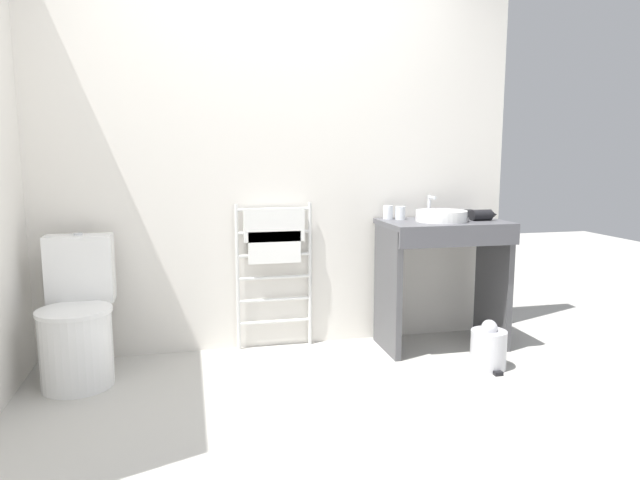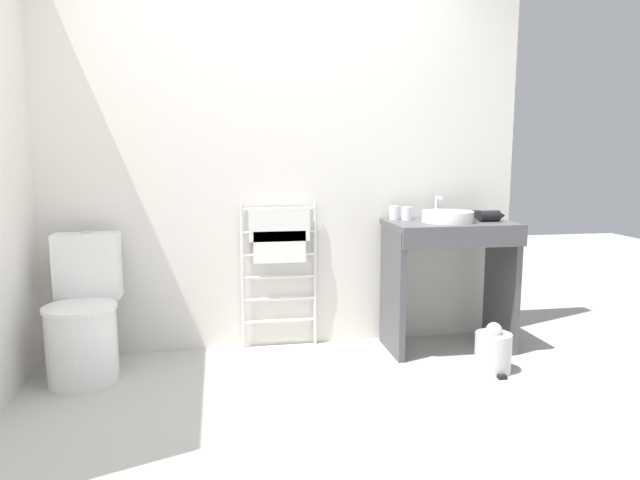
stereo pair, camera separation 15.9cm
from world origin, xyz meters
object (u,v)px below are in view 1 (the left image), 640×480
(sink_basin, at_px, (441,216))
(hair_dryer, at_px, (481,215))
(cup_near_edge, at_px, (400,213))
(trash_bin, at_px, (488,348))
(towel_radiator, at_px, (274,245))
(cup_near_wall, at_px, (388,212))
(toilet, at_px, (77,325))

(sink_basin, relative_size, hair_dryer, 1.85)
(cup_near_edge, distance_m, hair_dryer, 0.54)
(sink_basin, distance_m, trash_bin, 0.89)
(towel_radiator, relative_size, cup_near_wall, 10.61)
(sink_basin, xyz_separation_m, hair_dryer, (0.29, -0.00, -0.00))
(sink_basin, xyz_separation_m, cup_near_wall, (-0.30, 0.20, 0.01))
(cup_near_wall, height_order, cup_near_edge, cup_near_wall)
(cup_near_wall, height_order, hair_dryer, cup_near_wall)
(towel_radiator, bearing_deg, sink_basin, -12.56)
(toilet, height_order, towel_radiator, towel_radiator)
(trash_bin, bearing_deg, cup_near_wall, 125.16)
(cup_near_wall, xyz_separation_m, hair_dryer, (0.59, -0.20, -0.01))
(toilet, height_order, cup_near_edge, cup_near_edge)
(hair_dryer, height_order, trash_bin, hair_dryer)
(hair_dryer, bearing_deg, toilet, -178.25)
(cup_near_edge, relative_size, trash_bin, 0.29)
(towel_radiator, bearing_deg, toilet, -164.98)
(towel_radiator, distance_m, sink_basin, 1.12)
(towel_radiator, xyz_separation_m, sink_basin, (1.07, -0.24, 0.20))
(toilet, bearing_deg, towel_radiator, 15.02)
(toilet, bearing_deg, sink_basin, 1.99)
(toilet, xyz_separation_m, hair_dryer, (2.54, 0.08, 0.56))
(toilet, bearing_deg, cup_near_edge, 6.66)
(sink_basin, distance_m, cup_near_wall, 0.36)
(cup_near_edge, bearing_deg, towel_radiator, 174.57)
(towel_radiator, distance_m, cup_near_wall, 0.80)
(towel_radiator, height_order, sink_basin, towel_radiator)
(toilet, distance_m, hair_dryer, 2.60)
(toilet, distance_m, trash_bin, 2.43)
(cup_near_edge, bearing_deg, cup_near_wall, 152.55)
(cup_near_wall, bearing_deg, toilet, -172.00)
(toilet, relative_size, hair_dryer, 4.63)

